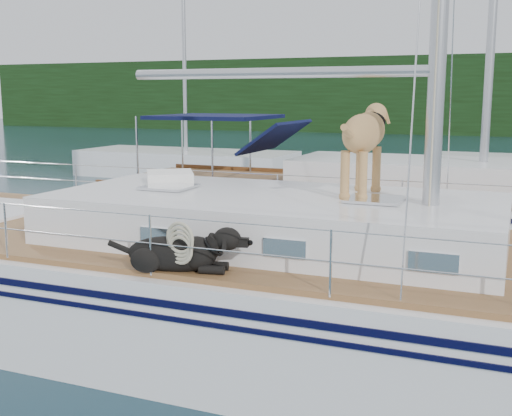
% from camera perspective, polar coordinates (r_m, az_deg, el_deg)
% --- Properties ---
extents(ground, '(120.00, 120.00, 0.00)m').
position_cam_1_polar(ground, '(8.29, -3.79, -10.95)').
color(ground, black).
rests_on(ground, ground).
extents(tree_line, '(90.00, 3.00, 6.00)m').
position_cam_1_polar(tree_line, '(52.05, 18.90, 9.47)').
color(tree_line, black).
rests_on(tree_line, ground).
extents(shore_bank, '(92.00, 1.00, 1.20)m').
position_cam_1_polar(shore_bank, '(53.30, 18.84, 6.89)').
color(shore_bank, '#595147').
rests_on(shore_bank, ground).
extents(main_sailboat, '(12.00, 3.80, 14.01)m').
position_cam_1_polar(main_sailboat, '(8.03, -3.16, -6.50)').
color(main_sailboat, white).
rests_on(main_sailboat, ground).
extents(neighbor_sailboat, '(11.00, 3.50, 13.30)m').
position_cam_1_polar(neighbor_sailboat, '(13.30, 9.42, -0.27)').
color(neighbor_sailboat, white).
rests_on(neighbor_sailboat, ground).
extents(bg_boat_west, '(8.00, 3.00, 11.65)m').
position_cam_1_polar(bg_boat_west, '(24.00, -6.21, 3.88)').
color(bg_boat_west, white).
rests_on(bg_boat_west, ground).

